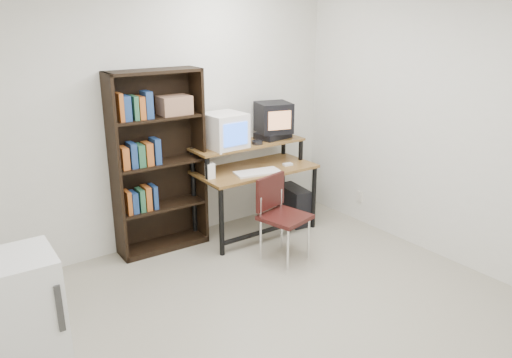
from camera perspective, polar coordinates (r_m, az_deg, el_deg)
floor at (r=4.03m, az=3.65°, el=-16.56°), size 4.00×4.00×0.01m
back_wall at (r=5.10m, az=-10.46°, el=6.79°), size 4.00×0.01×2.60m
right_wall at (r=4.94m, az=22.36°, el=5.32°), size 0.01×4.00×2.60m
computer_desk at (r=5.35m, az=-0.23°, el=0.94°), size 1.29×0.65×0.98m
crt_monitor at (r=5.16m, az=-3.60°, el=5.51°), size 0.40×0.41×0.36m
vcr at (r=5.56m, az=1.95°, el=4.97°), size 0.39×0.31×0.08m
crt_tv at (r=5.52m, az=2.02°, el=7.04°), size 0.43×0.42×0.33m
cd_spindle at (r=5.30m, az=0.15°, el=4.14°), size 0.13×0.13×0.05m
keyboard at (r=5.14m, az=0.18°, el=0.68°), size 0.50×0.30×0.03m
mousepad at (r=5.42m, az=3.53°, el=1.46°), size 0.23×0.19×0.01m
mouse at (r=5.42m, az=3.64°, el=1.64°), size 0.11×0.07×0.03m
desk_speaker at (r=4.98m, az=-5.27°, el=0.84°), size 0.08×0.08×0.17m
pc_tower at (r=5.75m, az=4.32°, el=-2.96°), size 0.26×0.47×0.42m
school_chair at (r=4.82m, az=2.70°, el=-3.47°), size 0.50×0.50×0.82m
bookshelf at (r=5.00m, az=-11.24°, el=2.09°), size 0.91×0.33×1.81m
mini_fridge at (r=3.75m, az=-25.18°, el=-13.74°), size 0.50×0.52×0.83m
wall_outlet at (r=5.87m, az=11.71°, el=-1.93°), size 0.02×0.08×0.12m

